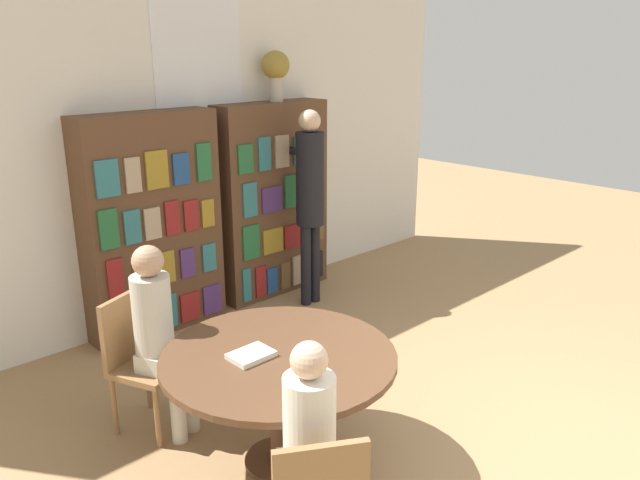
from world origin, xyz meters
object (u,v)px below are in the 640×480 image
(seated_reader_right, at_px, (307,448))
(librarian_standing, at_px, (310,190))
(bookshelf_left, at_px, (152,226))
(bookshelf_right, at_px, (273,200))
(flower_vase, at_px, (276,69))
(reading_table, at_px, (279,370))
(seated_reader_left, at_px, (159,330))
(chair_left_side, at_px, (139,355))

(seated_reader_right, bearing_deg, librarian_standing, 78.20)
(bookshelf_left, height_order, bookshelf_right, same)
(flower_vase, height_order, seated_reader_right, flower_vase)
(flower_vase, bearing_deg, bookshelf_left, -179.80)
(seated_reader_right, distance_m, librarian_standing, 3.30)
(bookshelf_left, distance_m, flower_vase, 1.88)
(bookshelf_left, distance_m, reading_table, 2.25)
(bookshelf_left, height_order, seated_reader_right, bookshelf_left)
(reading_table, bearing_deg, bookshelf_left, 78.62)
(bookshelf_left, height_order, seated_reader_left, bookshelf_left)
(chair_left_side, xyz_separation_m, librarian_standing, (2.19, 0.74, 0.62))
(seated_reader_left, bearing_deg, reading_table, 90.00)
(chair_left_side, bearing_deg, librarian_standing, 175.90)
(reading_table, xyz_separation_m, seated_reader_right, (-0.43, -0.71, 0.06))
(reading_table, xyz_separation_m, librarian_standing, (1.80, 1.68, 0.50))
(seated_reader_right, height_order, librarian_standing, librarian_standing)
(bookshelf_right, xyz_separation_m, seated_reader_right, (-2.19, -2.89, -0.26))
(bookshelf_left, distance_m, chair_left_side, 1.56)
(flower_vase, relative_size, seated_reader_left, 0.37)
(chair_left_side, height_order, librarian_standing, librarian_standing)
(bookshelf_left, bearing_deg, librarian_standing, -20.21)
(flower_vase, xyz_separation_m, librarian_standing, (-0.04, -0.51, -1.07))
(chair_left_side, height_order, seated_reader_left, seated_reader_left)
(librarian_standing, bearing_deg, bookshelf_right, 94.55)
(bookshelf_left, distance_m, librarian_standing, 1.46)
(reading_table, bearing_deg, seated_reader_right, -121.21)
(bookshelf_left, bearing_deg, chair_left_side, -123.84)
(seated_reader_right, bearing_deg, bookshelf_left, 104.47)
(flower_vase, height_order, seated_reader_left, flower_vase)
(bookshelf_right, relative_size, librarian_standing, 1.02)
(bookshelf_right, distance_m, seated_reader_left, 2.53)
(reading_table, relative_size, chair_left_side, 1.51)
(bookshelf_right, distance_m, flower_vase, 1.25)
(flower_vase, xyz_separation_m, reading_table, (-1.84, -2.19, -1.57))
(seated_reader_left, bearing_deg, bookshelf_right, -168.68)
(flower_vase, distance_m, chair_left_side, 3.07)
(flower_vase, distance_m, seated_reader_right, 3.98)
(seated_reader_left, relative_size, seated_reader_right, 1.03)
(bookshelf_right, height_order, seated_reader_right, bookshelf_right)
(seated_reader_left, bearing_deg, librarian_standing, -179.59)
(bookshelf_left, distance_m, seated_reader_left, 1.62)
(seated_reader_left, bearing_deg, chair_left_side, -90.00)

